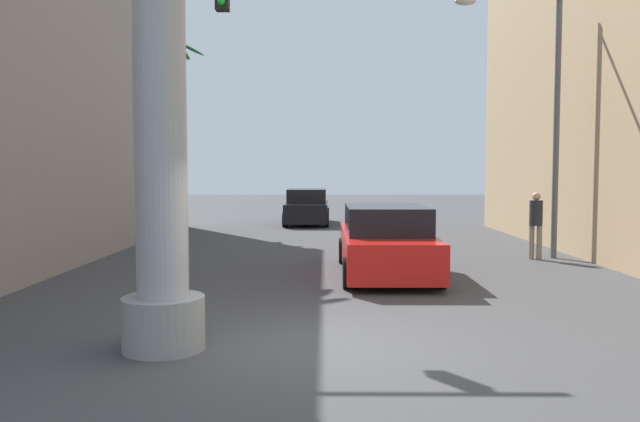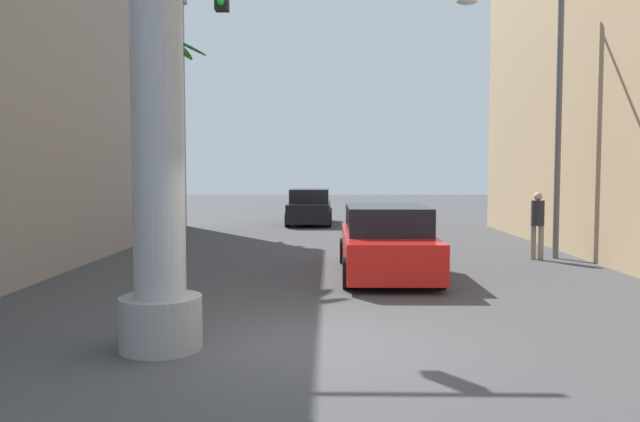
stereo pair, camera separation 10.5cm
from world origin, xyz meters
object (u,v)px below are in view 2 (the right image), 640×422
car_lead (386,242)px  car_far (310,208)px  palm_tree_far_left (173,113)px  palm_tree_mid_left (115,61)px  pedestrian_mid_right (538,220)px  traffic_light_mast (65,62)px  street_lamp (542,97)px

car_lead → car_far: bearing=99.1°
palm_tree_far_left → palm_tree_mid_left: size_ratio=0.79×
pedestrian_mid_right → traffic_light_mast: bearing=-154.2°
palm_tree_mid_left → traffic_light_mast: bearing=-77.7°
street_lamp → palm_tree_mid_left: 12.36m
palm_tree_far_left → pedestrian_mid_right: size_ratio=4.28×
palm_tree_mid_left → palm_tree_far_left: bearing=89.1°
pedestrian_mid_right → car_far: bearing=119.9°
traffic_light_mast → pedestrian_mid_right: size_ratio=3.43×
car_lead → palm_tree_far_left: (-7.65, 11.34, 3.95)m
traffic_light_mast → palm_tree_mid_left: size_ratio=0.63×
car_lead → pedestrian_mid_right: bearing=30.1°
palm_tree_mid_left → pedestrian_mid_right: palm_tree_mid_left is taller
car_lead → palm_tree_mid_left: palm_tree_mid_left is taller
car_far → palm_tree_mid_left: 11.40m
car_lead → traffic_light_mast: bearing=-157.3°
car_far → palm_tree_mid_left: palm_tree_mid_left is taller
street_lamp → palm_tree_mid_left: bearing=169.8°
street_lamp → palm_tree_far_left: bearing=144.2°
car_far → palm_tree_far_left: palm_tree_far_left is taller
street_lamp → car_lead: size_ratio=1.42×
car_far → pedestrian_mid_right: size_ratio=2.53×
palm_tree_mid_left → street_lamp: bearing=-10.2°
car_lead → street_lamp: bearing=32.0°
car_lead → car_far: same height
street_lamp → traffic_light_mast: size_ratio=1.15×
street_lamp → palm_tree_far_left: palm_tree_far_left is taller
pedestrian_mid_right → street_lamp: bearing=64.6°
traffic_light_mast → pedestrian_mid_right: 11.95m
street_lamp → car_lead: 6.24m
street_lamp → car_far: size_ratio=1.56×
palm_tree_far_left → car_lead: bearing=-56.0°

